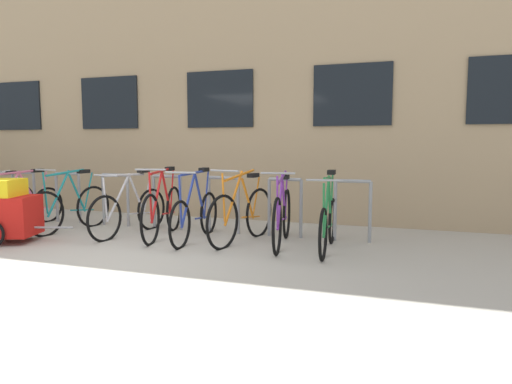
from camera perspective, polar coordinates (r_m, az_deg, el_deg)
The scene contains 12 objects.
ground_plane at distance 6.01m, azimuth -16.60°, elevation -7.74°, with size 42.00×42.00×0.00m, color #B2ADA0.
storefront_building at distance 11.71m, azimuth 1.89°, elevation 11.96°, with size 28.00×6.44×5.24m.
bike_rack at distance 7.71m, azimuth -10.90°, elevation -0.60°, with size 6.54×0.05×0.90m.
bicycle_teal at distance 8.00m, azimuth -21.90°, elevation -1.75°, with size 0.44×1.65×1.04m.
bicycle_green at distance 6.15m, azimuth 8.86°, elevation -3.71°, with size 0.44×1.67×1.06m.
bicycle_silver at distance 7.39m, azimuth -15.31°, elevation -2.18°, with size 0.44×1.74×1.02m.
bicycle_pink at distance 8.77m, azimuth -26.94°, elevation -1.44°, with size 0.44×1.71×1.00m.
bicycle_purple at distance 6.41m, azimuth 3.26°, elevation -3.00°, with size 0.45×1.82×1.06m.
bicycle_blue at distance 6.76m, azimuth -7.47°, elevation -2.74°, with size 0.44×1.74×1.06m.
bicycle_red at distance 7.09m, azimuth -11.39°, elevation -2.24°, with size 0.52×1.80×1.08m.
bicycle_orange at distance 6.59m, azimuth -1.72°, elevation -2.75°, with size 0.49×1.71×1.08m.
bike_trailer at distance 7.50m, azimuth -28.92°, elevation -1.94°, with size 1.48×0.85×0.92m.
Camera 1 is at (3.43, -4.74, 1.40)m, focal length 32.46 mm.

